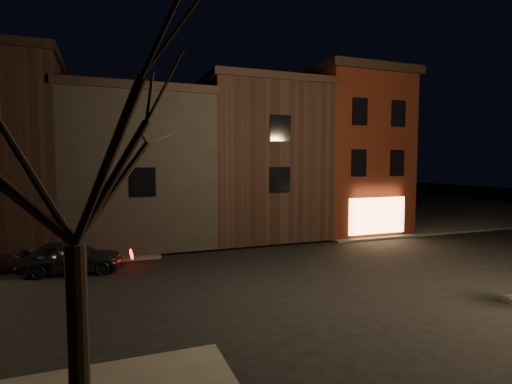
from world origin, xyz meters
TOP-DOWN VIEW (x-y plane):
  - ground at (0.00, 0.00)m, footprint 120.00×120.00m
  - sidewalk_far_right at (20.00, 20.00)m, footprint 30.00×30.00m
  - corner_building at (8.00, 9.47)m, footprint 6.50×8.50m
  - row_building_a at (1.50, 10.50)m, footprint 7.30×10.30m
  - row_building_b at (-5.75, 10.50)m, footprint 7.80×10.30m
  - bare_tree_left at (-8.00, -7.00)m, footprint 5.60×5.60m
  - parked_car_a at (-8.89, 3.84)m, footprint 4.24×2.12m

SIDE VIEW (x-z plane):
  - ground at x=0.00m, z-range 0.00..0.00m
  - sidewalk_far_right at x=20.00m, z-range 0.00..0.12m
  - parked_car_a at x=-8.89m, z-range 0.00..1.39m
  - row_building_b at x=-5.75m, z-range 0.13..8.53m
  - row_building_a at x=1.50m, z-range 0.13..9.53m
  - corner_building at x=8.00m, z-range 0.15..10.65m
  - bare_tree_left at x=-8.00m, z-range 1.68..9.18m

